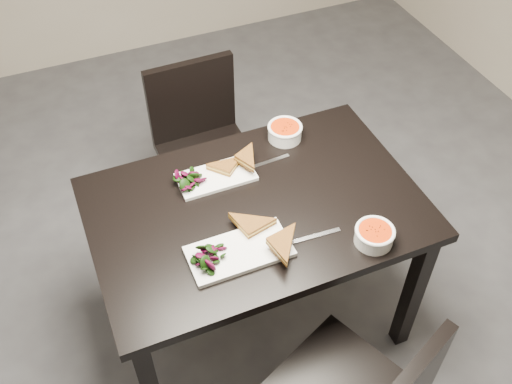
{
  "coord_description": "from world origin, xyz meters",
  "views": [
    {
      "loc": [
        -0.22,
        -1.22,
        2.31
      ],
      "look_at": [
        0.34,
        0.1,
        0.82
      ],
      "focal_mm": 40.86,
      "sensor_mm": 36.0,
      "label": 1
    }
  ],
  "objects_px": {
    "chair_far": "(202,140)",
    "plate_far": "(216,177)",
    "soup_bowl_near": "(374,235)",
    "plate_near": "(239,252)",
    "soup_bowl_far": "(285,131)",
    "table": "(256,223)"
  },
  "relations": [
    {
      "from": "soup_bowl_near",
      "to": "chair_far",
      "type": "bearing_deg",
      "value": 105.65
    },
    {
      "from": "chair_far",
      "to": "soup_bowl_far",
      "type": "relative_size",
      "value": 5.98
    },
    {
      "from": "table",
      "to": "plate_near",
      "type": "xyz_separation_m",
      "value": [
        -0.14,
        -0.18,
        0.11
      ]
    },
    {
      "from": "soup_bowl_far",
      "to": "plate_near",
      "type": "bearing_deg",
      "value": -128.88
    },
    {
      "from": "table",
      "to": "chair_far",
      "type": "xyz_separation_m",
      "value": [
        0.02,
        0.71,
        -0.17
      ]
    },
    {
      "from": "plate_near",
      "to": "soup_bowl_near",
      "type": "height_order",
      "value": "soup_bowl_near"
    },
    {
      "from": "table",
      "to": "soup_bowl_far",
      "type": "xyz_separation_m",
      "value": [
        0.25,
        0.3,
        0.13
      ]
    },
    {
      "from": "plate_far",
      "to": "soup_bowl_far",
      "type": "bearing_deg",
      "value": 18.5
    },
    {
      "from": "table",
      "to": "plate_near",
      "type": "bearing_deg",
      "value": -126.97
    },
    {
      "from": "chair_far",
      "to": "soup_bowl_far",
      "type": "distance_m",
      "value": 0.56
    },
    {
      "from": "plate_near",
      "to": "table",
      "type": "bearing_deg",
      "value": 53.03
    },
    {
      "from": "chair_far",
      "to": "plate_far",
      "type": "relative_size",
      "value": 2.91
    },
    {
      "from": "chair_far",
      "to": "plate_near",
      "type": "distance_m",
      "value": 0.95
    },
    {
      "from": "plate_near",
      "to": "chair_far",
      "type": "bearing_deg",
      "value": 80.14
    },
    {
      "from": "plate_near",
      "to": "soup_bowl_far",
      "type": "distance_m",
      "value": 0.62
    },
    {
      "from": "chair_far",
      "to": "plate_far",
      "type": "height_order",
      "value": "chair_far"
    },
    {
      "from": "chair_far",
      "to": "plate_near",
      "type": "relative_size",
      "value": 2.44
    },
    {
      "from": "plate_near",
      "to": "plate_far",
      "type": "height_order",
      "value": "plate_near"
    },
    {
      "from": "chair_far",
      "to": "soup_bowl_far",
      "type": "xyz_separation_m",
      "value": [
        0.23,
        -0.41,
        0.3
      ]
    },
    {
      "from": "table",
      "to": "soup_bowl_near",
      "type": "xyz_separation_m",
      "value": [
        0.31,
        -0.31,
        0.13
      ]
    },
    {
      "from": "chair_far",
      "to": "table",
      "type": "bearing_deg",
      "value": -92.65
    },
    {
      "from": "plate_near",
      "to": "soup_bowl_far",
      "type": "relative_size",
      "value": 2.45
    }
  ]
}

